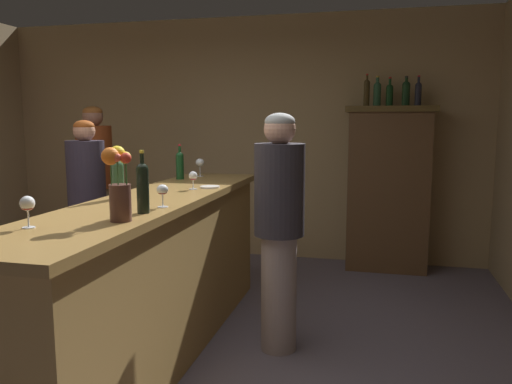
% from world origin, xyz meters
% --- Properties ---
extents(floor, '(7.73, 7.73, 0.00)m').
position_xyz_m(floor, '(0.00, 0.00, 0.00)').
color(floor, slate).
rests_on(floor, ground).
extents(wall_back, '(5.74, 0.12, 2.72)m').
position_xyz_m(wall_back, '(0.00, 3.03, 1.36)').
color(wall_back, tan).
rests_on(wall_back, ground).
extents(bar_counter, '(0.64, 3.02, 1.07)m').
position_xyz_m(bar_counter, '(0.21, 0.32, 0.54)').
color(bar_counter, olive).
rests_on(bar_counter, ground).
extents(display_cabinet, '(0.90, 0.42, 1.71)m').
position_xyz_m(display_cabinet, '(1.74, 2.73, 0.89)').
color(display_cabinet, brown).
rests_on(display_cabinet, ground).
extents(wine_bottle_riesling, '(0.07, 0.07, 0.30)m').
position_xyz_m(wine_bottle_riesling, '(0.00, 1.32, 1.20)').
color(wine_bottle_riesling, '#133D1B').
rests_on(wine_bottle_riesling, bar_counter).
extents(wine_bottle_malbec, '(0.07, 0.07, 0.34)m').
position_xyz_m(wine_bottle_malbec, '(0.41, -0.20, 1.22)').
color(wine_bottle_malbec, black).
rests_on(wine_bottle_malbec, bar_counter).
extents(wine_bottle_rose, '(0.08, 0.08, 0.31)m').
position_xyz_m(wine_bottle_rose, '(0.02, 0.23, 1.21)').
color(wine_bottle_rose, '#2F5233').
rests_on(wine_bottle_rose, bar_counter).
extents(wine_glass_front, '(0.06, 0.06, 0.13)m').
position_xyz_m(wine_glass_front, '(0.33, 0.75, 1.17)').
color(wine_glass_front, white).
rests_on(wine_glass_front, bar_counter).
extents(wine_glass_mid, '(0.08, 0.08, 0.16)m').
position_xyz_m(wine_glass_mid, '(0.09, 1.57, 1.19)').
color(wine_glass_mid, white).
rests_on(wine_glass_mid, bar_counter).
extents(wine_glass_rear, '(0.07, 0.07, 0.15)m').
position_xyz_m(wine_glass_rear, '(0.06, -0.67, 1.18)').
color(wine_glass_rear, white).
rests_on(wine_glass_rear, bar_counter).
extents(wine_glass_spare, '(0.07, 0.07, 0.13)m').
position_xyz_m(wine_glass_spare, '(0.43, -0.01, 1.17)').
color(wine_glass_spare, white).
rests_on(wine_glass_spare, bar_counter).
extents(flower_arrangement, '(0.14, 0.14, 0.37)m').
position_xyz_m(flower_arrangement, '(0.39, -0.43, 1.27)').
color(flower_arrangement, '#513129').
rests_on(flower_arrangement, bar_counter).
extents(cheese_plate, '(0.15, 0.15, 0.01)m').
position_xyz_m(cheese_plate, '(0.42, 0.87, 1.08)').
color(cheese_plate, white).
rests_on(cheese_plate, bar_counter).
extents(display_bottle_left, '(0.06, 0.06, 0.33)m').
position_xyz_m(display_bottle_left, '(1.49, 2.73, 1.86)').
color(display_bottle_left, '#423418').
rests_on(display_bottle_left, display_cabinet).
extents(display_bottle_midleft, '(0.08, 0.08, 0.31)m').
position_xyz_m(display_bottle_midleft, '(1.60, 2.73, 1.85)').
color(display_bottle_midleft, '#274E30').
rests_on(display_bottle_midleft, display_cabinet).
extents(display_bottle_center, '(0.07, 0.07, 0.29)m').
position_xyz_m(display_bottle_center, '(1.72, 2.73, 1.84)').
color(display_bottle_center, '#143918').
rests_on(display_bottle_center, display_cabinet).
extents(display_bottle_midright, '(0.08, 0.08, 0.30)m').
position_xyz_m(display_bottle_midright, '(1.88, 2.73, 1.85)').
color(display_bottle_midright, '#163419').
rests_on(display_bottle_midright, display_cabinet).
extents(display_bottle_right, '(0.06, 0.06, 0.30)m').
position_xyz_m(display_bottle_right, '(2.00, 2.73, 1.85)').
color(display_bottle_right, '#222330').
rests_on(display_bottle_right, display_cabinet).
extents(patron_redhead, '(0.33, 0.33, 1.57)m').
position_xyz_m(patron_redhead, '(-0.87, 1.28, 0.87)').
color(patron_redhead, maroon).
rests_on(patron_redhead, ground).
extents(patron_in_navy, '(0.36, 0.36, 1.71)m').
position_xyz_m(patron_in_navy, '(-1.20, 1.97, 0.94)').
color(patron_in_navy, '#BAB190').
rests_on(patron_in_navy, ground).
extents(bartender, '(0.34, 0.34, 1.62)m').
position_xyz_m(bartender, '(1.00, 0.60, 0.90)').
color(bartender, gray).
rests_on(bartender, ground).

